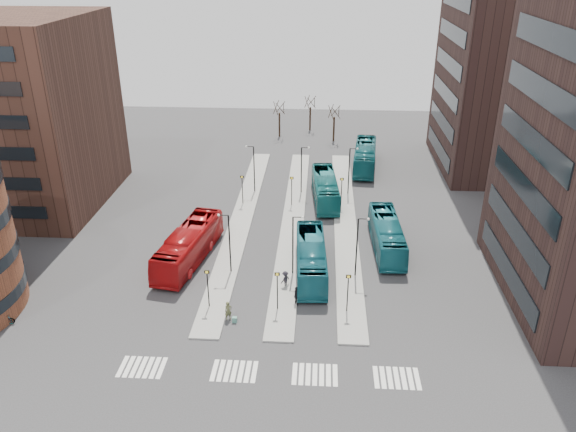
# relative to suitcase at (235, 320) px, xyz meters

# --- Properties ---
(ground) EXTENTS (160.00, 160.00, 0.00)m
(ground) POSITION_rel_suitcase_xyz_m (1.87, -10.04, -0.25)
(ground) COLOR #2C2C2E
(ground) RESTS_ON ground
(island_left) EXTENTS (2.50, 45.00, 0.15)m
(island_left) POSITION_rel_suitcase_xyz_m (-2.13, 19.96, -0.17)
(island_left) COLOR gray
(island_left) RESTS_ON ground
(island_mid) EXTENTS (2.50, 45.00, 0.15)m
(island_mid) POSITION_rel_suitcase_xyz_m (3.87, 19.96, -0.17)
(island_mid) COLOR gray
(island_mid) RESTS_ON ground
(island_right) EXTENTS (2.50, 45.00, 0.15)m
(island_right) POSITION_rel_suitcase_xyz_m (9.87, 19.96, -0.17)
(island_right) COLOR gray
(island_right) RESTS_ON ground
(suitcase) EXTENTS (0.41, 0.33, 0.50)m
(suitcase) POSITION_rel_suitcase_xyz_m (0.00, 0.00, 0.00)
(suitcase) COLOR #1C3A9A
(suitcase) RESTS_ON ground
(red_bus) EXTENTS (4.97, 12.75, 3.46)m
(red_bus) POSITION_rel_suitcase_xyz_m (-6.03, 10.04, 1.48)
(red_bus) COLOR #A20C0E
(red_bus) RESTS_ON ground
(teal_bus_a) EXTENTS (3.32, 11.71, 3.23)m
(teal_bus_a) POSITION_rel_suitcase_xyz_m (6.21, 8.45, 1.37)
(teal_bus_a) COLOR #145A68
(teal_bus_a) RESTS_ON ground
(teal_bus_b) EXTENTS (3.61, 11.75, 3.22)m
(teal_bus_b) POSITION_rel_suitcase_xyz_m (7.53, 25.88, 1.36)
(teal_bus_b) COLOR #146365
(teal_bus_b) RESTS_ON ground
(teal_bus_c) EXTENTS (3.08, 11.54, 3.19)m
(teal_bus_c) POSITION_rel_suitcase_xyz_m (13.93, 13.83, 1.35)
(teal_bus_c) COLOR #166471
(teal_bus_c) RESTS_ON ground
(teal_bus_d) EXTENTS (4.01, 12.43, 3.40)m
(teal_bus_d) POSITION_rel_suitcase_xyz_m (13.16, 37.78, 1.45)
(teal_bus_d) COLOR #135960
(teal_bus_d) RESTS_ON ground
(traveller) EXTENTS (0.74, 0.65, 1.70)m
(traveller) POSITION_rel_suitcase_xyz_m (-0.57, 0.39, 0.60)
(traveller) COLOR #4E5130
(traveller) RESTS_ON ground
(commuter_a) EXTENTS (0.94, 0.84, 1.60)m
(commuter_a) POSITION_rel_suitcase_xyz_m (-6.52, 5.33, 0.55)
(commuter_a) COLOR black
(commuter_a) RESTS_ON ground
(commuter_b) EXTENTS (0.54, 1.08, 1.78)m
(commuter_b) POSITION_rel_suitcase_xyz_m (5.06, 2.96, 0.64)
(commuter_b) COLOR black
(commuter_b) RESTS_ON ground
(commuter_c) EXTENTS (1.11, 1.17, 1.60)m
(commuter_c) POSITION_rel_suitcase_xyz_m (3.89, 5.79, 0.55)
(commuter_c) COLOR black
(commuter_c) RESTS_ON ground
(bicycle_mid) EXTENTS (1.59, 0.46, 0.95)m
(bicycle_mid) POSITION_rel_suitcase_xyz_m (-19.13, -1.39, 0.23)
(bicycle_mid) COLOR gray
(bicycle_mid) RESTS_ON ground
(bicycle_far) EXTENTS (1.74, 1.14, 0.86)m
(bicycle_far) POSITION_rel_suitcase_xyz_m (-19.13, -1.59, 0.18)
(bicycle_far) COLOR gray
(bicycle_far) RESTS_ON ground
(crosswalk_stripes) EXTENTS (22.35, 2.40, 0.01)m
(crosswalk_stripes) POSITION_rel_suitcase_xyz_m (3.62, -6.04, -0.24)
(crosswalk_stripes) COLOR silver
(crosswalk_stripes) RESTS_ON ground
(tower_far) EXTENTS (20.12, 20.00, 30.00)m
(tower_far) POSITION_rel_suitcase_xyz_m (33.85, 39.96, 14.75)
(tower_far) COLOR #2E1D1A
(tower_far) RESTS_ON ground
(sign_poles) EXTENTS (12.45, 22.12, 3.65)m
(sign_poles) POSITION_rel_suitcase_xyz_m (3.47, 12.96, 2.16)
(sign_poles) COLOR black
(sign_poles) RESTS_ON ground
(lamp_posts) EXTENTS (14.04, 20.24, 6.12)m
(lamp_posts) POSITION_rel_suitcase_xyz_m (4.51, 17.96, 3.33)
(lamp_posts) COLOR black
(lamp_posts) RESTS_ON ground
(bare_trees) EXTENTS (10.97, 8.14, 5.90)m
(bare_trees) POSITION_rel_suitcase_xyz_m (4.54, 52.63, 2.48)
(bare_trees) COLOR black
(bare_trees) RESTS_ON ground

